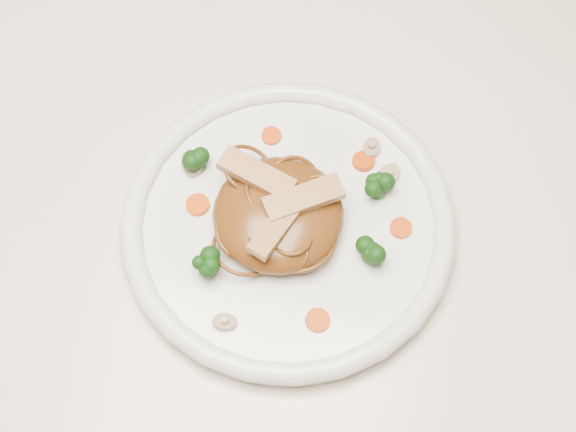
# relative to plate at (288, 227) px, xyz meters

# --- Properties ---
(table) EXTENTS (1.20, 0.80, 0.75)m
(table) POSITION_rel_plate_xyz_m (-0.08, -0.06, -0.11)
(table) COLOR beige
(table) RESTS_ON ground
(plate) EXTENTS (0.39, 0.39, 0.02)m
(plate) POSITION_rel_plate_xyz_m (0.00, 0.00, 0.00)
(plate) COLOR white
(plate) RESTS_ON table
(noodle_mound) EXTENTS (0.13, 0.13, 0.04)m
(noodle_mound) POSITION_rel_plate_xyz_m (-0.01, -0.00, 0.03)
(noodle_mound) COLOR #5A3311
(noodle_mound) RESTS_ON plate
(chicken_a) EXTENTS (0.07, 0.06, 0.01)m
(chicken_a) POSITION_rel_plate_xyz_m (0.01, 0.01, 0.05)
(chicken_a) COLOR tan
(chicken_a) RESTS_ON noodle_mound
(chicken_b) EXTENTS (0.07, 0.04, 0.01)m
(chicken_b) POSITION_rel_plate_xyz_m (-0.03, 0.02, 0.05)
(chicken_b) COLOR tan
(chicken_b) RESTS_ON noodle_mound
(chicken_c) EXTENTS (0.04, 0.06, 0.01)m
(chicken_c) POSITION_rel_plate_xyz_m (-0.01, -0.03, 0.05)
(chicken_c) COLOR tan
(chicken_c) RESTS_ON noodle_mound
(broccoli_0) EXTENTS (0.02, 0.02, 0.03)m
(broccoli_0) POSITION_rel_plate_xyz_m (0.07, 0.05, 0.02)
(broccoli_0) COLOR #103E0C
(broccoli_0) RESTS_ON plate
(broccoli_1) EXTENTS (0.03, 0.03, 0.03)m
(broccoli_1) POSITION_rel_plate_xyz_m (-0.09, 0.04, 0.02)
(broccoli_1) COLOR #103E0C
(broccoli_1) RESTS_ON plate
(broccoli_2) EXTENTS (0.03, 0.03, 0.03)m
(broccoli_2) POSITION_rel_plate_xyz_m (-0.06, -0.06, 0.02)
(broccoli_2) COLOR #103E0C
(broccoli_2) RESTS_ON plate
(broccoli_3) EXTENTS (0.03, 0.03, 0.03)m
(broccoli_3) POSITION_rel_plate_xyz_m (0.08, -0.02, 0.02)
(broccoli_3) COLOR #103E0C
(broccoli_3) RESTS_ON plate
(carrot_0) EXTENTS (0.02, 0.02, 0.00)m
(carrot_0) POSITION_rel_plate_xyz_m (0.05, 0.08, 0.01)
(carrot_0) COLOR #BD4606
(carrot_0) RESTS_ON plate
(carrot_1) EXTENTS (0.03, 0.03, 0.00)m
(carrot_1) POSITION_rel_plate_xyz_m (-0.08, -0.00, 0.01)
(carrot_1) COLOR #BD4606
(carrot_1) RESTS_ON plate
(carrot_2) EXTENTS (0.03, 0.03, 0.00)m
(carrot_2) POSITION_rel_plate_xyz_m (0.10, 0.02, 0.01)
(carrot_2) COLOR #BD4606
(carrot_2) RESTS_ON plate
(carrot_3) EXTENTS (0.02, 0.02, 0.00)m
(carrot_3) POSITION_rel_plate_xyz_m (-0.04, 0.09, 0.01)
(carrot_3) COLOR #BD4606
(carrot_3) RESTS_ON plate
(carrot_4) EXTENTS (0.02, 0.02, 0.00)m
(carrot_4) POSITION_rel_plate_xyz_m (0.05, -0.09, 0.01)
(carrot_4) COLOR #BD4606
(carrot_4) RESTS_ON plate
(mushroom_0) EXTENTS (0.03, 0.03, 0.01)m
(mushroom_0) POSITION_rel_plate_xyz_m (-0.03, -0.11, 0.01)
(mushroom_0) COLOR tan
(mushroom_0) RESTS_ON plate
(mushroom_1) EXTENTS (0.04, 0.04, 0.01)m
(mushroom_1) POSITION_rel_plate_xyz_m (0.08, 0.07, 0.01)
(mushroom_1) COLOR tan
(mushroom_1) RESTS_ON plate
(mushroom_2) EXTENTS (0.04, 0.04, 0.01)m
(mushroom_2) POSITION_rel_plate_xyz_m (-0.10, 0.04, 0.01)
(mushroom_2) COLOR tan
(mushroom_2) RESTS_ON plate
(mushroom_3) EXTENTS (0.02, 0.02, 0.01)m
(mushroom_3) POSITION_rel_plate_xyz_m (0.06, 0.09, 0.01)
(mushroom_3) COLOR tan
(mushroom_3) RESTS_ON plate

